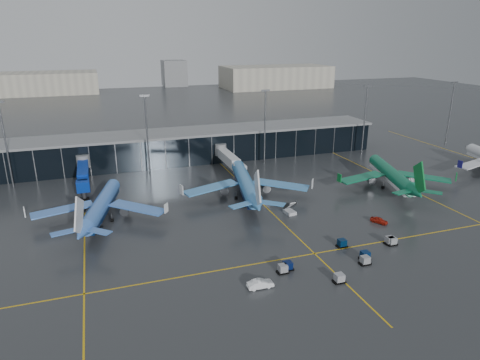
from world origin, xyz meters
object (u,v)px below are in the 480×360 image
object	(u,v)px
airliner_klm_near	(245,174)
airliner_aer_lingus	(392,167)
service_van_white	(260,284)
airliner_arkefly	(100,196)
service_van_red	(379,220)
mobile_airstair	(290,211)
baggage_carts	(347,256)

from	to	relation	value
airliner_klm_near	airliner_aer_lingus	world-z (taller)	airliner_klm_near
airliner_klm_near	service_van_white	xyz separation A→B (m)	(-12.73, -43.91, -5.63)
airliner_arkefly	airliner_aer_lingus	world-z (taller)	airliner_aer_lingus
airliner_arkefly	service_van_red	size ratio (longest dim) A/B	9.30
airliner_arkefly	service_van_red	world-z (taller)	airliner_arkefly
service_van_white	service_van_red	bearing A→B (deg)	-64.92
service_van_red	airliner_klm_near	bearing A→B (deg)	102.60
airliner_arkefly	airliner_klm_near	bearing A→B (deg)	19.51
airliner_aer_lingus	mobile_airstair	world-z (taller)	airliner_aer_lingus
mobile_airstair	baggage_carts	bearing A→B (deg)	-95.16
airliner_klm_near	baggage_carts	xyz separation A→B (m)	(7.38, -40.16, -5.66)
airliner_aer_lingus	service_van_white	distance (m)	67.95
airliner_arkefly	baggage_carts	size ratio (longest dim) A/B	1.32
service_van_red	service_van_white	size ratio (longest dim) A/B	0.86
airliner_arkefly	airliner_aer_lingus	size ratio (longest dim) A/B	0.96
service_van_red	service_van_white	xyz separation A→B (m)	(-37.10, -16.65, 0.09)
airliner_klm_near	mobile_airstair	bearing A→B (deg)	-55.62
mobile_airstair	airliner_arkefly	bearing A→B (deg)	158.10
airliner_aer_lingus	service_van_white	xyz separation A→B (m)	(-56.23, -37.76, -5.35)
airliner_klm_near	service_van_red	world-z (taller)	airliner_klm_near
baggage_carts	service_van_red	xyz separation A→B (m)	(16.99, 12.90, -0.06)
mobile_airstair	service_van_red	bearing A→B (deg)	-41.29
airliner_klm_near	baggage_carts	distance (m)	41.22
airliner_arkefly	mobile_airstair	size ratio (longest dim) A/B	11.12
airliner_klm_near	service_van_red	bearing A→B (deg)	-37.20
mobile_airstair	service_van_white	distance (m)	34.63
airliner_arkefly	service_van_red	bearing A→B (deg)	-6.32
mobile_airstair	service_van_white	world-z (taller)	mobile_airstair
baggage_carts	mobile_airstair	bearing A→B (deg)	91.91
airliner_arkefly	airliner_aer_lingus	distance (m)	81.82
airliner_aer_lingus	baggage_carts	xyz separation A→B (m)	(-36.12, -34.01, -5.38)
service_van_red	service_van_white	world-z (taller)	service_van_white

